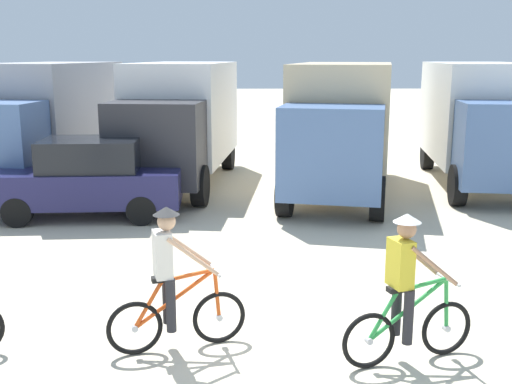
{
  "coord_description": "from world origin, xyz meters",
  "views": [
    {
      "loc": [
        -0.63,
        -7.87,
        3.56
      ],
      "look_at": [
        -0.49,
        3.35,
        1.1
      ],
      "focal_mm": 43.9,
      "sensor_mm": 36.0,
      "label": 1
    }
  ],
  "objects_px": {
    "box_truck_tan_camper": "(341,122)",
    "box_truck_white_box": "(480,117)",
    "cyclist_near_camera": "(406,295)",
    "sedan_parked": "(88,178)",
    "cyclist_cowboy_hat": "(172,284)",
    "box_truck_grey_hauler": "(46,117)",
    "box_truck_avon_van": "(180,117)"
  },
  "relations": [
    {
      "from": "cyclist_cowboy_hat",
      "to": "cyclist_near_camera",
      "type": "relative_size",
      "value": 1.0
    },
    {
      "from": "box_truck_white_box",
      "to": "cyclist_cowboy_hat",
      "type": "bearing_deg",
      "value": -126.15
    },
    {
      "from": "box_truck_tan_camper",
      "to": "box_truck_grey_hauler",
      "type": "bearing_deg",
      "value": 170.45
    },
    {
      "from": "cyclist_cowboy_hat",
      "to": "box_truck_avon_van",
      "type": "bearing_deg",
      "value": 95.28
    },
    {
      "from": "box_truck_grey_hauler",
      "to": "sedan_parked",
      "type": "xyz_separation_m",
      "value": [
        2.05,
        -3.79,
        -0.99
      ]
    },
    {
      "from": "box_truck_grey_hauler",
      "to": "cyclist_cowboy_hat",
      "type": "distance_m",
      "value": 11.37
    },
    {
      "from": "box_truck_avon_van",
      "to": "box_truck_tan_camper",
      "type": "distance_m",
      "value": 4.5
    },
    {
      "from": "box_truck_tan_camper",
      "to": "box_truck_white_box",
      "type": "height_order",
      "value": "same"
    },
    {
      "from": "box_truck_tan_camper",
      "to": "sedan_parked",
      "type": "distance_m",
      "value": 6.54
    },
    {
      "from": "box_truck_grey_hauler",
      "to": "cyclist_near_camera",
      "type": "bearing_deg",
      "value": -55.07
    },
    {
      "from": "box_truck_avon_van",
      "to": "box_truck_white_box",
      "type": "relative_size",
      "value": 0.99
    },
    {
      "from": "box_truck_tan_camper",
      "to": "box_truck_white_box",
      "type": "distance_m",
      "value": 4.14
    },
    {
      "from": "box_truck_white_box",
      "to": "cyclist_cowboy_hat",
      "type": "xyz_separation_m",
      "value": [
        -7.34,
        -10.05,
        -1.03
      ]
    },
    {
      "from": "box_truck_grey_hauler",
      "to": "box_truck_tan_camper",
      "type": "relative_size",
      "value": 0.99
    },
    {
      "from": "box_truck_white_box",
      "to": "box_truck_grey_hauler",
      "type": "bearing_deg",
      "value": 178.75
    },
    {
      "from": "box_truck_tan_camper",
      "to": "cyclist_near_camera",
      "type": "height_order",
      "value": "box_truck_tan_camper"
    },
    {
      "from": "box_truck_grey_hauler",
      "to": "cyclist_near_camera",
      "type": "distance_m",
      "value": 13.06
    },
    {
      "from": "box_truck_tan_camper",
      "to": "box_truck_avon_van",
      "type": "bearing_deg",
      "value": 162.44
    },
    {
      "from": "sedan_parked",
      "to": "box_truck_tan_camper",
      "type": "bearing_deg",
      "value": 22.16
    },
    {
      "from": "box_truck_avon_van",
      "to": "sedan_parked",
      "type": "height_order",
      "value": "box_truck_avon_van"
    },
    {
      "from": "box_truck_avon_van",
      "to": "cyclist_cowboy_hat",
      "type": "relative_size",
      "value": 3.82
    },
    {
      "from": "cyclist_near_camera",
      "to": "box_truck_white_box",
      "type": "bearing_deg",
      "value": 66.26
    },
    {
      "from": "box_truck_white_box",
      "to": "sedan_parked",
      "type": "height_order",
      "value": "box_truck_white_box"
    },
    {
      "from": "box_truck_tan_camper",
      "to": "cyclist_near_camera",
      "type": "bearing_deg",
      "value": -93.55
    },
    {
      "from": "box_truck_avon_van",
      "to": "sedan_parked",
      "type": "distance_m",
      "value": 4.27
    },
    {
      "from": "box_truck_grey_hauler",
      "to": "box_truck_avon_van",
      "type": "xyz_separation_m",
      "value": [
        3.74,
        0.01,
        0.0
      ]
    },
    {
      "from": "sedan_parked",
      "to": "cyclist_cowboy_hat",
      "type": "relative_size",
      "value": 2.35
    },
    {
      "from": "box_truck_avon_van",
      "to": "box_truck_tan_camper",
      "type": "relative_size",
      "value": 0.98
    },
    {
      "from": "sedan_parked",
      "to": "cyclist_cowboy_hat",
      "type": "bearing_deg",
      "value": -67.92
    },
    {
      "from": "box_truck_tan_camper",
      "to": "box_truck_white_box",
      "type": "xyz_separation_m",
      "value": [
        4.0,
        1.09,
        0.0
      ]
    },
    {
      "from": "box_truck_avon_van",
      "to": "sedan_parked",
      "type": "bearing_deg",
      "value": -114.01
    },
    {
      "from": "box_truck_tan_camper",
      "to": "cyclist_near_camera",
      "type": "relative_size",
      "value": 3.89
    }
  ]
}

